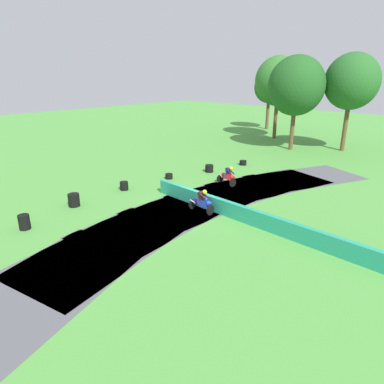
% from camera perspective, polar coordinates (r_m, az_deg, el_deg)
% --- Properties ---
extents(ground_plane, '(120.00, 120.00, 0.00)m').
position_cam_1_polar(ground_plane, '(21.56, 0.59, -2.05)').
color(ground_plane, '#4C933D').
extents(track_asphalt, '(8.73, 30.30, 0.01)m').
position_cam_1_polar(track_asphalt, '(21.00, 2.29, -2.66)').
color(track_asphalt, '#515156').
rests_on(track_asphalt, ground).
extents(safety_barrier, '(17.70, 0.78, 0.90)m').
position_cam_1_polar(safety_barrier, '(18.20, 13.29, -5.24)').
color(safety_barrier, '#239375').
rests_on(safety_barrier, ground).
extents(motorcycle_lead_red, '(1.71, 1.02, 1.42)m').
position_cam_1_polar(motorcycle_lead_red, '(25.38, 6.05, 2.65)').
color(motorcycle_lead_red, black).
rests_on(motorcycle_lead_red, ground).
extents(motorcycle_chase_blue, '(1.68, 0.71, 1.43)m').
position_cam_1_polar(motorcycle_chase_blue, '(20.16, 1.79, -1.60)').
color(motorcycle_chase_blue, black).
rests_on(motorcycle_chase_blue, ground).
extents(tire_stack_near, '(0.62, 0.62, 0.40)m').
position_cam_1_polar(tire_stack_near, '(31.10, 8.47, 4.83)').
color(tire_stack_near, black).
rests_on(tire_stack_near, ground).
extents(tire_stack_mid_a, '(0.68, 0.68, 0.60)m').
position_cam_1_polar(tire_stack_mid_a, '(28.55, 2.89, 3.93)').
color(tire_stack_mid_a, black).
rests_on(tire_stack_mid_a, ground).
extents(tire_stack_mid_b, '(0.57, 0.57, 0.40)m').
position_cam_1_polar(tire_stack_mid_b, '(26.76, -3.84, 2.63)').
color(tire_stack_mid_b, black).
rests_on(tire_stack_mid_b, ground).
extents(tire_stack_far, '(0.58, 0.58, 0.60)m').
position_cam_1_polar(tire_stack_far, '(24.57, -11.22, 1.02)').
color(tire_stack_far, black).
rests_on(tire_stack_far, ground).
extents(tire_stack_extra_a, '(0.69, 0.69, 0.80)m').
position_cam_1_polar(tire_stack_extra_a, '(22.35, -19.03, -1.27)').
color(tire_stack_extra_a, black).
rests_on(tire_stack_extra_a, ground).
extents(tire_stack_extra_b, '(0.58, 0.58, 0.80)m').
position_cam_1_polar(tire_stack_extra_b, '(20.13, -26.10, -4.50)').
color(tire_stack_extra_b, black).
rests_on(tire_stack_extra_b, ground).
extents(tree_far_left, '(5.29, 5.29, 9.76)m').
position_cam_1_polar(tree_far_left, '(39.20, 25.01, 16.27)').
color(tree_far_left, brown).
rests_on(tree_far_left, ground).
extents(tree_far_right, '(4.24, 4.24, 8.12)m').
position_cam_1_polar(tree_far_right, '(51.70, 12.75, 16.61)').
color(tree_far_right, brown).
rests_on(tree_far_right, ground).
extents(tree_mid_rise, '(5.54, 5.54, 9.77)m').
position_cam_1_polar(tree_mid_rise, '(44.30, 14.17, 17.42)').
color(tree_mid_rise, brown).
rests_on(tree_mid_rise, ground).
extents(tree_distant, '(5.71, 5.71, 9.55)m').
position_cam_1_polar(tree_distant, '(37.95, 16.95, 16.51)').
color(tree_distant, brown).
rests_on(tree_distant, ground).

